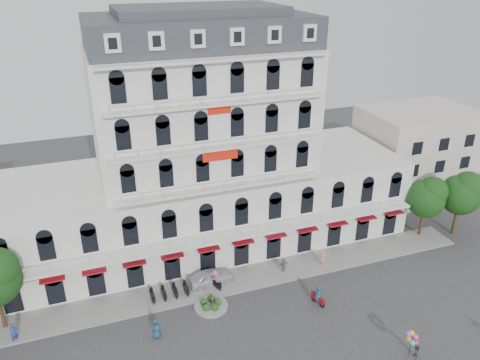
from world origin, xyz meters
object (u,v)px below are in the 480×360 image
(rider_east, at_px, (318,295))
(balloon_vendor, at_px, (414,345))
(parked_car, at_px, (211,277))
(rider_center, at_px, (215,279))

(rider_east, distance_m, balloon_vendor, 9.47)
(balloon_vendor, bearing_deg, rider_east, 116.11)
(parked_car, distance_m, rider_east, 10.82)
(parked_car, bearing_deg, balloon_vendor, -144.24)
(rider_center, xyz_separation_m, balloon_vendor, (12.67, -14.02, 0.20))
(rider_center, relative_size, balloon_vendor, 0.87)
(rider_center, bearing_deg, rider_east, 33.32)
(parked_car, xyz_separation_m, rider_center, (0.17, -0.94, 0.33))
(rider_east, relative_size, balloon_vendor, 0.87)
(parked_car, distance_m, balloon_vendor, 19.72)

